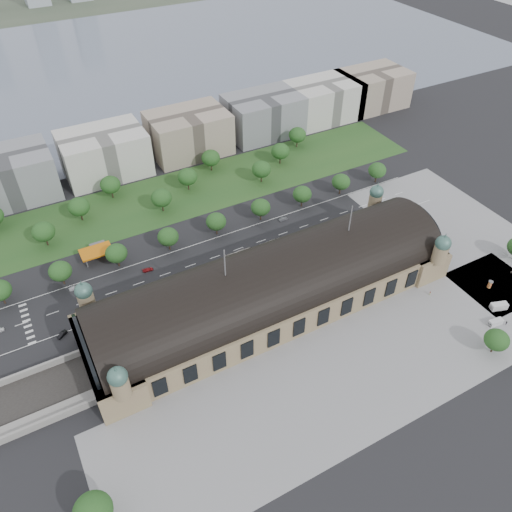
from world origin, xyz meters
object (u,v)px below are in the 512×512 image
parked_car_0 (62,334)px  advertising_column (490,284)px  parked_car_2 (157,306)px  pedestrian_4 (506,323)px  bus_west (240,263)px  traffic_car_3 (148,270)px  petrol_station (97,249)px  traffic_car_2 (88,313)px  pedestrian_2 (511,272)px  traffic_car_5 (283,219)px  van_east (498,307)px  bus_mid (240,255)px  parked_car_6 (167,295)px  parked_car_5 (141,305)px  parked_car_3 (96,329)px  traffic_car_4 (241,255)px  van_south (495,323)px  pedestrian_1 (502,306)px  parked_car_1 (126,318)px  traffic_car_1 (74,288)px  bus_east (271,244)px  parked_car_4 (142,312)px  pedestrian_0 (430,293)px  traffic_car_6 (378,202)px

parked_car_0 → advertising_column: 175.53m
parked_car_2 → pedestrian_4: (117.32, -74.35, 0.14)m
parked_car_0 → bus_west: bus_west is taller
traffic_car_3 → petrol_station: bearing=40.4°
traffic_car_2 → pedestrian_2: (169.03, -64.21, 0.16)m
traffic_car_3 → pedestrian_2: (139.30, -77.58, 0.19)m
traffic_car_5 → van_east: van_east is taller
petrol_station → bus_mid: petrol_station is taller
parked_car_6 → van_east: (115.29, -70.79, 0.58)m
parked_car_5 → bus_mid: 49.44m
parked_car_3 → traffic_car_4: bearing=68.2°
traffic_car_2 → parked_car_6: 32.00m
petrol_station → van_south: 171.17m
pedestrian_4 → parked_car_3: bearing=-63.3°
bus_west → pedestrian_1: 110.10m
parked_car_1 → parked_car_3: 12.10m
traffic_car_1 → traffic_car_4: bearing=-102.6°
pedestrian_2 → traffic_car_1: bearing=22.7°
parked_car_5 → bus_east: 65.82m
traffic_car_4 → parked_car_4: parked_car_4 is taller
parked_car_3 → van_south: bearing=30.9°
pedestrian_0 → traffic_car_1: bearing=136.0°
traffic_car_4 → van_east: van_east is taller
petrol_station → bus_mid: (55.36, -33.49, -1.09)m
van_east → bus_mid: bearing=153.7°
traffic_car_5 → traffic_car_6: size_ratio=0.95×
traffic_car_4 → bus_mid: bearing=-45.3°
traffic_car_6 → bus_east: bearing=-92.7°
parked_car_3 → pedestrian_4: bearing=30.9°
advertising_column → traffic_car_1: bearing=151.8°
parked_car_2 → bus_east: bearing=76.6°
bus_east → pedestrian_1: size_ratio=6.55×
pedestrian_4 → parked_car_0: bearing=-62.4°
traffic_car_5 → van_south: 105.40m
traffic_car_4 → parked_car_1: size_ratio=0.77×
parked_car_2 → parked_car_6: size_ratio=0.97×
parked_car_4 → advertising_column: bearing=29.3°
traffic_car_3 → bus_mid: bearing=-103.5°
traffic_car_1 → traffic_car_5: bearing=-91.3°
traffic_car_1 → parked_car_5: traffic_car_1 is taller
traffic_car_3 → traffic_car_5: (71.47, 3.39, 0.05)m
bus_west → pedestrian_1: (82.28, -73.15, -0.97)m
parked_car_6 → pedestrian_4: (111.41, -78.35, 0.11)m
pedestrian_2 → parked_car_4: bearing=28.1°
parked_car_5 → bus_west: (46.95, 2.20, 1.18)m
van_east → bus_west: bearing=156.2°
parked_car_6 → bus_west: size_ratio=0.42×
parked_car_3 → advertising_column: 163.06m
traffic_car_2 → parked_car_0: (-11.52, -6.11, 0.04)m
traffic_car_3 → pedestrian_0: (98.60, -70.45, 0.22)m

